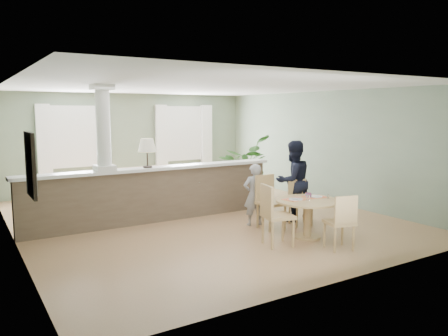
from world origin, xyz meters
TOP-DOWN VIEW (x-y plane):
  - ground at (0.00, 0.00)m, footprint 8.00×8.00m
  - room_shell at (-0.03, 0.63)m, footprint 7.02×8.02m
  - pony_wall at (-0.99, 0.20)m, footprint 5.32×0.38m
  - sofa at (-0.83, 1.69)m, footprint 3.05×1.23m
  - houseplant at (2.06, 1.36)m, footprint 1.90×1.91m
  - dining_table at (0.93, -2.26)m, footprint 1.12×1.12m
  - chair_far_boy at (0.75, -1.38)m, footprint 0.47×0.47m
  - chair_far_man at (1.43, -1.48)m, footprint 0.48×0.48m
  - chair_near at (0.91, -3.08)m, footprint 0.50×0.50m
  - chair_side at (0.13, -2.32)m, footprint 0.55×0.55m
  - child_person at (0.63, -1.08)m, footprint 0.49×0.38m
  - man_person at (1.51, -1.19)m, footprint 0.81×0.64m

SIDE VIEW (x-z plane):
  - ground at x=0.00m, z-range 0.00..0.00m
  - sofa at x=-0.83m, z-range 0.00..0.88m
  - chair_far_man at x=1.43m, z-range 0.05..0.92m
  - chair_near at x=0.91m, z-range 0.05..0.95m
  - dining_table at x=0.93m, z-range 0.16..0.92m
  - chair_far_boy at x=0.75m, z-range 0.05..1.06m
  - chair_side at x=0.13m, z-range 0.05..1.08m
  - child_person at x=0.63m, z-range 0.00..1.21m
  - pony_wall at x=-0.99m, z-range -0.64..2.06m
  - houseplant at x=2.06m, z-range 0.00..1.60m
  - man_person at x=1.51m, z-range 0.00..1.63m
  - room_shell at x=-0.03m, z-range 0.46..3.17m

